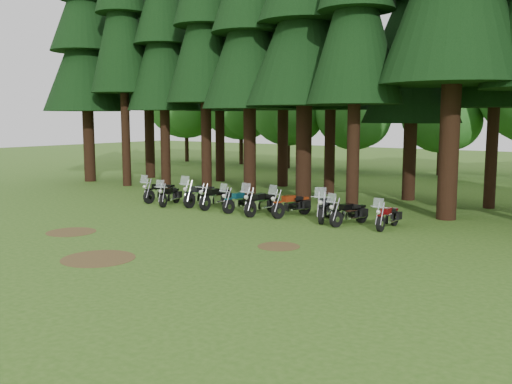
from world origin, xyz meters
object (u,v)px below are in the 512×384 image
motorcycle_5 (261,203)px  motorcycle_6 (291,205)px  motorcycle_2 (200,195)px  motorcycle_4 (241,202)px  motorcycle_9 (388,217)px  motorcycle_7 (325,208)px  motorcycle_8 (349,214)px  motorcycle_1 (170,196)px  motorcycle_3 (216,198)px  motorcycle_0 (160,192)px

motorcycle_5 → motorcycle_6: (1.29, 0.38, -0.02)m
motorcycle_2 → motorcycle_6: (5.11, 0.02, -0.03)m
motorcycle_2 → motorcycle_4: 2.63m
motorcycle_4 → motorcycle_9: (6.87, 0.15, -0.02)m
motorcycle_9 → motorcycle_7: bearing=176.9°
motorcycle_7 → motorcycle_8: motorcycle_7 is taller
motorcycle_1 → motorcycle_6: (6.43, 0.73, 0.04)m
motorcycle_3 → motorcycle_7: 5.66m
motorcycle_7 → motorcycle_0: bearing=161.2°
motorcycle_6 → motorcycle_8: 2.88m
motorcycle_5 → motorcycle_7: (2.92, 0.34, 0.01)m
motorcycle_4 → motorcycle_7: size_ratio=0.92×
motorcycle_1 → motorcycle_8: motorcycle_8 is taller
motorcycle_0 → motorcycle_5: 6.33m
motorcycle_1 → motorcycle_3: bearing=-5.4°
motorcycle_7 → motorcycle_9: (2.75, -0.09, -0.08)m
motorcycle_1 → motorcycle_7: motorcycle_7 is taller
motorcycle_1 → motorcycle_6: size_ratio=0.91×
motorcycle_8 → motorcycle_7: bearing=-178.1°
motorcycle_6 → motorcycle_8: bearing=7.1°
motorcycle_1 → motorcycle_5: size_ratio=0.88×
motorcycle_2 → motorcycle_5: size_ratio=1.03×
motorcycle_6 → motorcycle_2: bearing=-166.1°
motorcycle_3 → motorcycle_7: bearing=-1.0°
motorcycle_8 → motorcycle_9: 1.53m
motorcycle_7 → motorcycle_6: bearing=159.0°
motorcycle_0 → motorcycle_4: bearing=-1.4°
motorcycle_5 → motorcycle_7: size_ratio=1.00×
motorcycle_3 → motorcycle_6: (4.03, 0.16, 0.01)m
motorcycle_2 → motorcycle_6: bearing=-3.6°
motorcycle_1 → motorcycle_8: 9.30m
motorcycle_7 → motorcycle_9: motorcycle_7 is taller
motorcycle_7 → motorcycle_8: (1.24, -0.29, -0.05)m
motorcycle_0 → motorcycle_7: motorcycle_7 is taller
motorcycle_4 → motorcycle_6: bearing=16.6°
motorcycle_0 → motorcycle_9: (11.99, 0.06, -0.05)m
motorcycle_5 → motorcycle_6: size_ratio=1.04×
motorcycle_5 → motorcycle_9: motorcycle_5 is taller
motorcycle_2 → motorcycle_5: (3.82, -0.36, -0.01)m
motorcycle_5 → motorcycle_8: motorcycle_5 is taller
motorcycle_4 → motorcycle_6: (2.49, 0.27, 0.03)m
motorcycle_7 → motorcycle_3: bearing=161.5°
motorcycle_3 → motorcycle_5: (2.74, -0.22, 0.02)m
motorcycle_3 → motorcycle_8: motorcycle_8 is taller
motorcycle_8 → motorcycle_5: bearing=-164.1°
motorcycle_2 → motorcycle_8: bearing=-6.1°
motorcycle_1 → motorcycle_8: (9.29, 0.40, 0.01)m
motorcycle_9 → motorcycle_3: bearing=179.0°
motorcycle_5 → motorcycle_2: bearing=175.4°
motorcycle_9 → motorcycle_5: bearing=-178.7°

